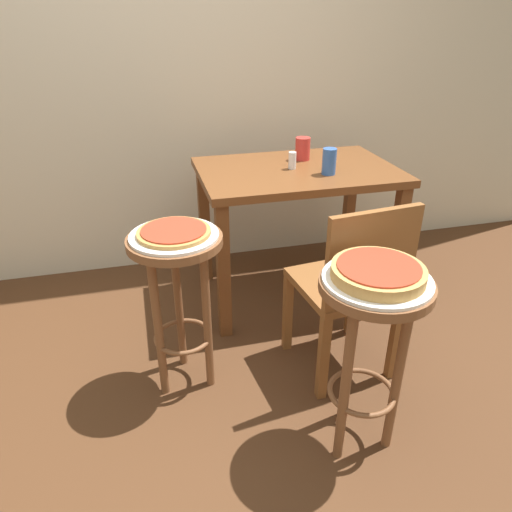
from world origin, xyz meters
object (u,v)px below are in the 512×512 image
stool_foreground (370,329)px  pizza_foreground (378,272)px  serving_plate_middle (174,235)px  cup_far_edge (303,149)px  stool_middle (178,279)px  wooden_chair (352,285)px  cup_near_edge (329,161)px  condiment_shaker (292,160)px  dining_table (297,190)px  pizza_middle (174,232)px  serving_plate_foreground (377,280)px

stool_foreground → pizza_foreground: bearing=-90.0°
serving_plate_middle → cup_far_edge: (0.78, 0.73, 0.10)m
stool_middle → wooden_chair: size_ratio=0.85×
stool_foreground → cup_near_edge: cup_near_edge is taller
stool_middle → condiment_shaker: condiment_shaker is taller
dining_table → wooden_chair: (0.01, -0.71, -0.18)m
serving_plate_middle → pizza_middle: (0.00, 0.00, 0.02)m
dining_table → condiment_shaker: condiment_shaker is taller
pizza_foreground → wooden_chair: 0.49m
stool_foreground → stool_middle: (-0.61, 0.51, 0.00)m
serving_plate_foreground → stool_middle: (-0.61, 0.51, -0.20)m
pizza_foreground → stool_middle: 0.82m
stool_foreground → pizza_middle: (-0.61, 0.51, 0.21)m
serving_plate_middle → condiment_shaker: condiment_shaker is taller
wooden_chair → stool_foreground: bearing=-106.8°
stool_foreground → pizza_foreground: pizza_foreground is taller
stool_middle → cup_near_edge: size_ratio=5.54×
pizza_foreground → condiment_shaker: (0.07, 1.09, 0.06)m
stool_foreground → cup_far_edge: 1.28m
dining_table → stool_middle: bearing=-140.3°
pizza_foreground → pizza_middle: (-0.61, 0.51, -0.01)m
wooden_chair → cup_far_edge: bearing=85.7°
cup_far_edge → wooden_chair: (-0.06, -0.86, -0.36)m
cup_far_edge → condiment_shaker: cup_far_edge is taller
serving_plate_foreground → cup_near_edge: bearing=77.1°
stool_foreground → pizza_foreground: size_ratio=2.36×
stool_foreground → cup_far_edge: size_ratio=5.91×
pizza_foreground → cup_far_edge: size_ratio=2.51×
serving_plate_middle → dining_table: 0.92m
pizza_foreground → dining_table: size_ratio=0.30×
cup_near_edge → cup_far_edge: bearing=98.4°
pizza_middle → dining_table: bearing=39.7°
stool_middle → condiment_shaker: 0.94m
cup_far_edge → cup_near_edge: bearing=-81.6°
condiment_shaker → pizza_foreground: bearing=-93.7°
cup_near_edge → condiment_shaker: (-0.15, 0.13, -0.02)m
stool_foreground → serving_plate_middle: size_ratio=2.06×
cup_near_edge → wooden_chair: (-0.11, -0.58, -0.37)m
serving_plate_middle → dining_table: size_ratio=0.34×
stool_foreground → stool_middle: bearing=140.2°
serving_plate_middle → condiment_shaker: size_ratio=3.98×
stool_middle → dining_table: 0.93m
pizza_foreground → dining_table: pizza_foreground is taller
stool_foreground → pizza_middle: 0.82m
serving_plate_foreground → serving_plate_middle: (-0.61, 0.51, 0.00)m
serving_plate_foreground → stool_middle: 0.81m
cup_far_edge → condiment_shaker: 0.18m
pizza_middle → cup_near_edge: (0.82, 0.45, 0.09)m
dining_table → wooden_chair: wooden_chair is taller
cup_far_edge → wooden_chair: 0.93m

